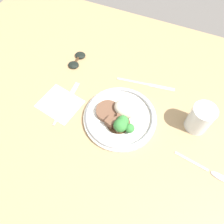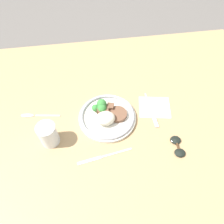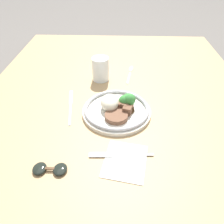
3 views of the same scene
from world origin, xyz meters
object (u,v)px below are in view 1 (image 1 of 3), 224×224
object	(u,v)px
juice_glass	(200,119)
spoon	(213,173)
sunglasses	(77,60)
plate	(120,117)
fork	(69,99)
knife	(148,85)

from	to	relation	value
juice_glass	spoon	xyz separation A→B (m)	(0.08, -0.13, -0.04)
sunglasses	plate	bearing A→B (deg)	-34.55
fork	spoon	world-z (taller)	same
spoon	sunglasses	distance (m)	0.60
plate	sunglasses	xyz separation A→B (m)	(-0.25, 0.17, -0.01)
spoon	juice_glass	bearing A→B (deg)	130.10
juice_glass	knife	world-z (taller)	juice_glass
fork	spoon	distance (m)	0.50
plate	fork	xyz separation A→B (m)	(-0.19, 0.01, -0.02)
juice_glass	fork	size ratio (longest dim) A/B	0.54
fork	knife	bearing A→B (deg)	-56.43
plate	knife	bearing A→B (deg)	77.95
plate	sunglasses	size ratio (longest dim) A/B	2.60
plate	juice_glass	bearing A→B (deg)	18.68
juice_glass	spoon	size ratio (longest dim) A/B	0.59
fork	juice_glass	bearing A→B (deg)	-82.86
fork	sunglasses	distance (m)	0.18
knife	sunglasses	bearing A→B (deg)	171.06
sunglasses	knife	bearing A→B (deg)	0.24
juice_glass	knife	size ratio (longest dim) A/B	0.47
sunglasses	juice_glass	bearing A→B (deg)	-11.09
spoon	plate	bearing A→B (deg)	178.87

